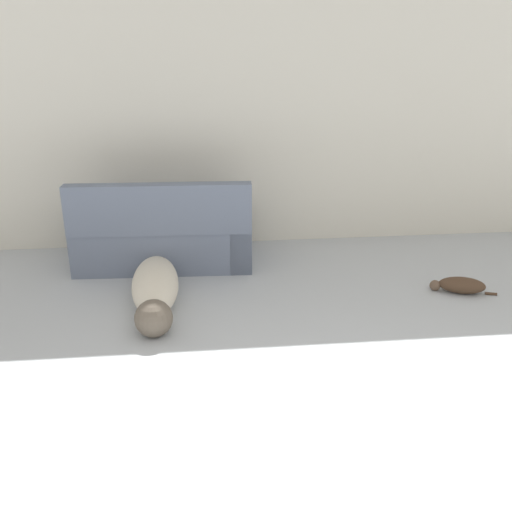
% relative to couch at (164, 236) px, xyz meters
% --- Properties ---
extents(wall_back, '(7.85, 0.06, 2.78)m').
position_rel_couch_xyz_m(wall_back, '(1.18, 0.54, 1.12)').
color(wall_back, beige).
rests_on(wall_back, ground_plane).
extents(couch, '(1.67, 0.90, 0.86)m').
position_rel_couch_xyz_m(couch, '(0.00, 0.00, 0.00)').
color(couch, slate).
rests_on(couch, ground_plane).
extents(dog, '(0.43, 1.55, 0.29)m').
position_rel_couch_xyz_m(dog, '(-0.04, -0.93, -0.13)').
color(dog, beige).
rests_on(dog, ground_plane).
extents(cat, '(0.55, 0.29, 0.14)m').
position_rel_couch_xyz_m(cat, '(2.54, -0.96, -0.20)').
color(cat, '#473323').
rests_on(cat, ground_plane).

